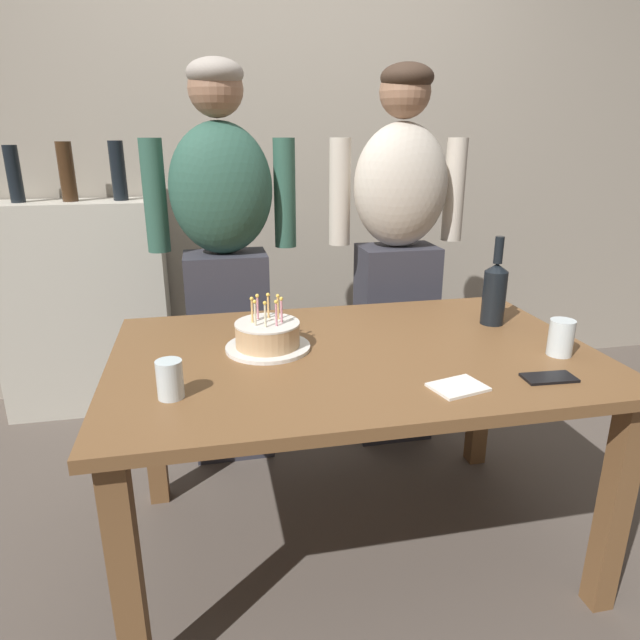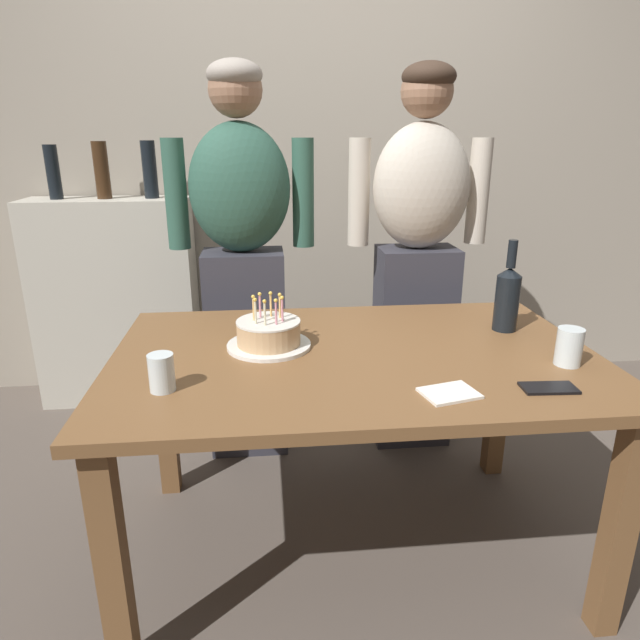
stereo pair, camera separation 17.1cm
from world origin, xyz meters
name	(u,v)px [view 2 (the right image)]	position (x,y,z in m)	size (l,w,h in m)	color
ground_plane	(351,546)	(0.00, 0.00, 0.00)	(10.00, 10.00, 0.00)	#564C44
back_wall	(311,152)	(0.00, 1.55, 1.30)	(5.20, 0.10, 2.60)	#9E9384
dining_table	(354,380)	(0.00, 0.00, 0.64)	(1.50, 0.96, 0.74)	brown
birthday_cake	(269,335)	(-0.27, 0.07, 0.78)	(0.27, 0.27, 0.17)	white
water_glass_near	(162,373)	(-0.55, -0.22, 0.79)	(0.07, 0.07, 0.10)	silver
water_glass_far	(569,347)	(0.61, -0.16, 0.80)	(0.08, 0.08, 0.11)	silver
wine_bottle	(507,297)	(0.55, 0.16, 0.86)	(0.08, 0.08, 0.31)	black
cell_phone	(549,388)	(0.47, -0.32, 0.74)	(0.14, 0.07, 0.01)	black
napkin_stack	(449,393)	(0.20, -0.32, 0.74)	(0.14, 0.11, 0.01)	white
person_man_bearded	(243,262)	(-0.36, 0.73, 0.87)	(0.61, 0.27, 1.66)	#33333D
person_woman_cardigan	(417,258)	(0.39, 0.73, 0.87)	(0.61, 0.27, 1.66)	#33333D
shelf_cabinet	(117,300)	(-1.06, 1.33, 0.55)	(0.82, 0.30, 1.36)	beige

